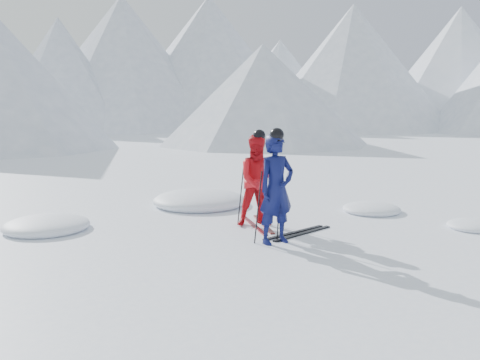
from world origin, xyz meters
TOP-DOWN VIEW (x-y plane):
  - ground at (0.00, 0.00)m, footprint 160.00×160.00m
  - mountain_range at (5.71, 35.31)m, footprint 106.15×62.94m
  - skier_blue at (-1.56, -0.35)m, footprint 0.75×0.50m
  - skier_red at (-1.06, 0.97)m, footprint 1.13×1.01m
  - pole_blue_left at (-1.86, -0.20)m, footprint 0.13×0.09m
  - pole_blue_right at (-1.31, -0.10)m, footprint 0.13×0.08m
  - pole_red_left at (-1.36, 1.22)m, footprint 0.13×0.10m
  - pole_red_right at (-0.76, 1.12)m, footprint 0.13×0.09m
  - ski_worn_left at (-1.18, 0.97)m, footprint 0.60×1.65m
  - ski_worn_right at (-0.94, 0.97)m, footprint 0.71×1.61m
  - ski_loose_a at (-0.83, 0.03)m, footprint 1.69×0.40m
  - ski_loose_b at (-0.73, -0.12)m, footprint 1.68×0.46m
  - snow_lumps at (-1.43, 2.86)m, footprint 9.04×7.01m

SIDE VIEW (x-z plane):
  - ground at x=0.00m, z-range 0.00..0.00m
  - snow_lumps at x=-1.43m, z-range -0.26..0.26m
  - ski_worn_left at x=-1.18m, z-range 0.00..0.03m
  - ski_worn_right at x=-0.94m, z-range 0.00..0.03m
  - ski_loose_a at x=-0.83m, z-range 0.00..0.03m
  - ski_loose_b at x=-0.73m, z-range 0.00..0.03m
  - pole_red_right at x=-0.76m, z-range 0.00..1.29m
  - pole_red_left at x=-1.36m, z-range 0.00..1.29m
  - pole_blue_left at x=-1.86m, z-range 0.00..1.35m
  - pole_blue_right at x=-1.31m, z-range 0.00..1.35m
  - skier_red at x=-1.06m, z-range 0.00..1.94m
  - skier_blue at x=-1.56m, z-range 0.00..2.03m
  - mountain_range at x=5.71m, z-range -1.04..14.49m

